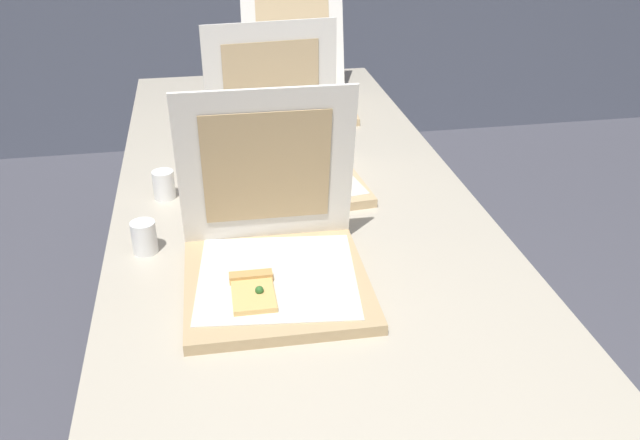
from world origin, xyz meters
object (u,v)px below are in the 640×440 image
object	(u,v)px
pizza_box_front	(274,257)
cup_white_mid	(164,185)
cup_white_far	(205,146)
cup_white_near_center	(144,237)
pizza_box_back	(297,89)
table	(299,226)
pizza_box_middle	(285,160)

from	to	relation	value
pizza_box_front	cup_white_mid	xyz separation A→B (m)	(-0.22, 0.41, -0.02)
cup_white_far	cup_white_near_center	bearing A→B (deg)	-106.03
cup_white_near_center	pizza_box_back	bearing A→B (deg)	62.96
table	pizza_box_back	world-z (taller)	pizza_box_back
pizza_box_middle	cup_white_mid	world-z (taller)	pizza_box_middle
pizza_box_back	cup_white_far	size ratio (longest dim) A/B	6.96
table	pizza_box_back	distance (m)	0.77
pizza_box_back	cup_white_far	bearing A→B (deg)	-123.85
cup_white_mid	cup_white_far	xyz separation A→B (m)	(0.11, 0.23, 0.00)
cup_white_far	cup_white_near_center	world-z (taller)	same
pizza_box_middle	cup_white_mid	distance (m)	0.31
pizza_box_back	cup_white_far	xyz separation A→B (m)	(-0.32, -0.41, -0.02)
pizza_box_front	pizza_box_back	size ratio (longest dim) A/B	0.75
pizza_box_middle	pizza_box_back	world-z (taller)	pizza_box_middle
table	cup_white_near_center	world-z (taller)	cup_white_near_center
table	pizza_box_middle	distance (m)	0.20
cup_white_mid	pizza_box_back	bearing A→B (deg)	56.61
pizza_box_front	pizza_box_back	distance (m)	1.07
cup_white_far	table	bearing A→B (deg)	-59.44
table	cup_white_mid	size ratio (longest dim) A/B	32.82
pizza_box_back	cup_white_mid	world-z (taller)	pizza_box_back
pizza_box_middle	pizza_box_back	distance (m)	0.60
cup_white_mid	cup_white_far	size ratio (longest dim) A/B	1.00
table	cup_white_near_center	xyz separation A→B (m)	(-0.35, -0.14, 0.08)
table	pizza_box_middle	xyz separation A→B (m)	(-0.01, 0.17, 0.10)
table	cup_white_far	distance (m)	0.41
cup_white_mid	cup_white_far	world-z (taller)	same
pizza_box_middle	pizza_box_back	bearing A→B (deg)	73.13
pizza_box_front	pizza_box_middle	size ratio (longest dim) A/B	0.94
pizza_box_front	cup_white_mid	distance (m)	0.47
pizza_box_front	cup_white_far	distance (m)	0.65
table	cup_white_near_center	distance (m)	0.38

